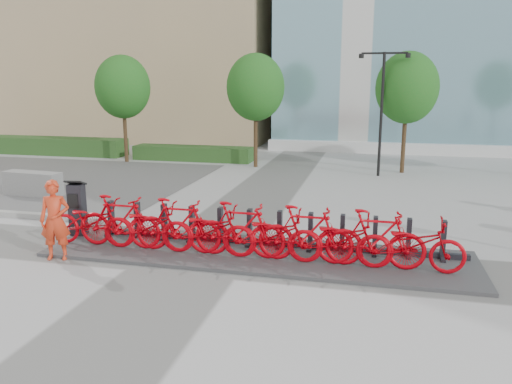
% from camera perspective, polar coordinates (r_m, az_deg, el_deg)
% --- Properties ---
extents(ground, '(120.00, 120.00, 0.00)m').
position_cam_1_polar(ground, '(11.44, -6.67, -7.22)').
color(ground, '#AEAEAE').
extents(gravel_patch, '(14.00, 14.00, 0.00)m').
position_cam_1_polar(gravel_patch, '(22.28, -25.08, 1.39)').
color(gravel_patch, '#4D4D4D').
rests_on(gravel_patch, ground).
extents(hedge_a, '(10.00, 1.40, 0.90)m').
position_cam_1_polar(hedge_a, '(29.73, -23.56, 4.91)').
color(hedge_a, '#244817').
rests_on(hedge_a, ground).
extents(hedge_b, '(6.00, 1.20, 0.70)m').
position_cam_1_polar(hedge_b, '(25.14, -7.22, 4.41)').
color(hedge_b, '#244817').
rests_on(hedge_b, ground).
extents(tree_0, '(2.60, 2.60, 5.10)m').
position_cam_1_polar(tree_0, '(25.03, -14.99, 11.51)').
color(tree_0, brown).
rests_on(tree_0, ground).
extents(tree_1, '(2.60, 2.60, 5.10)m').
position_cam_1_polar(tree_1, '(22.72, -0.05, 11.86)').
color(tree_1, brown).
rests_on(tree_1, ground).
extents(tree_2, '(2.60, 2.60, 5.10)m').
position_cam_1_polar(tree_2, '(22.15, 16.89, 11.32)').
color(tree_2, brown).
rests_on(tree_2, ground).
extents(streetlamp, '(2.00, 0.20, 5.00)m').
position_cam_1_polar(streetlamp, '(21.12, 14.21, 10.20)').
color(streetlamp, black).
rests_on(streetlamp, ground).
extents(dock_pad, '(9.60, 2.40, 0.08)m').
position_cam_1_polar(dock_pad, '(11.35, 0.08, -7.09)').
color(dock_pad, '#404042').
rests_on(dock_pad, ground).
extents(dock_rail_posts, '(8.02, 0.50, 0.85)m').
position_cam_1_polar(dock_rail_posts, '(11.63, 0.91, -4.19)').
color(dock_rail_posts, black).
rests_on(dock_rail_posts, dock_pad).
extents(bike_0, '(2.10, 0.73, 1.11)m').
position_cam_1_polar(bike_0, '(12.32, -18.29, -3.26)').
color(bike_0, '#B7000A').
rests_on(bike_0, dock_pad).
extents(bike_1, '(2.04, 0.58, 1.23)m').
position_cam_1_polar(bike_1, '(11.95, -15.36, -3.25)').
color(bike_1, '#B7000A').
rests_on(bike_1, dock_pad).
extents(bike_2, '(2.10, 0.73, 1.11)m').
position_cam_1_polar(bike_2, '(11.64, -12.22, -3.81)').
color(bike_2, '#B7000A').
rests_on(bike_2, dock_pad).
extents(bike_3, '(2.04, 0.58, 1.23)m').
position_cam_1_polar(bike_3, '(11.34, -8.94, -3.79)').
color(bike_3, '#B7000A').
rests_on(bike_3, dock_pad).
extents(bike_4, '(2.10, 0.73, 1.11)m').
position_cam_1_polar(bike_4, '(11.11, -5.48, -4.36)').
color(bike_4, '#B7000A').
rests_on(bike_4, dock_pad).
extents(bike_5, '(2.04, 0.58, 1.23)m').
position_cam_1_polar(bike_5, '(10.89, -1.88, -4.32)').
color(bike_5, '#B7000A').
rests_on(bike_5, dock_pad).
extents(bike_6, '(2.10, 0.73, 1.11)m').
position_cam_1_polar(bike_6, '(10.75, 1.84, -4.89)').
color(bike_6, '#B7000A').
rests_on(bike_6, dock_pad).
extents(bike_7, '(2.04, 0.58, 1.23)m').
position_cam_1_polar(bike_7, '(10.62, 5.67, -4.82)').
color(bike_7, '#B7000A').
rests_on(bike_7, dock_pad).
extents(bike_8, '(2.10, 0.73, 1.11)m').
position_cam_1_polar(bike_8, '(10.57, 9.54, -5.36)').
color(bike_8, '#B7000A').
rests_on(bike_8, dock_pad).
extents(bike_9, '(2.04, 0.58, 1.23)m').
position_cam_1_polar(bike_9, '(10.54, 13.48, -5.25)').
color(bike_9, '#B7000A').
rests_on(bike_9, dock_pad).
extents(bike_10, '(2.10, 0.73, 1.11)m').
position_cam_1_polar(bike_10, '(10.59, 17.37, -5.74)').
color(bike_10, '#B7000A').
rests_on(bike_10, dock_pad).
extents(kiosk, '(0.47, 0.41, 1.41)m').
position_cam_1_polar(kiosk, '(13.22, -19.75, -1.76)').
color(kiosk, black).
rests_on(kiosk, dock_pad).
extents(worker_red, '(0.75, 0.60, 1.78)m').
position_cam_1_polar(worker_red, '(11.74, -21.98, -3.00)').
color(worker_red, red).
rests_on(worker_red, ground).
extents(jersey_barrier, '(2.16, 0.75, 0.82)m').
position_cam_1_polar(jersey_barrier, '(18.81, -24.17, 0.87)').
color(jersey_barrier, gray).
rests_on(jersey_barrier, ground).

